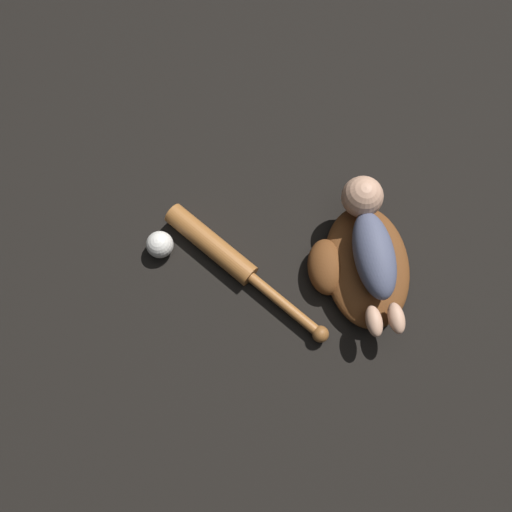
# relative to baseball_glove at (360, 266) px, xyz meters

# --- Properties ---
(ground_plane) EXTENTS (6.00, 6.00, 0.00)m
(ground_plane) POSITION_rel_baseball_glove_xyz_m (0.02, -0.00, -0.04)
(ground_plane) COLOR black
(baseball_glove) EXTENTS (0.37, 0.31, 0.08)m
(baseball_glove) POSITION_rel_baseball_glove_xyz_m (0.00, 0.00, 0.00)
(baseball_glove) COLOR brown
(baseball_glove) RESTS_ON ground
(baby_figure) EXTENTS (0.36, 0.23, 0.10)m
(baby_figure) POSITION_rel_baseball_glove_xyz_m (0.04, 0.00, 0.08)
(baby_figure) COLOR #4C516B
(baby_figure) RESTS_ON baseball_glove
(baseball_bat) EXTENTS (0.23, 0.47, 0.06)m
(baseball_bat) POSITION_rel_baseball_glove_xyz_m (-0.08, 0.32, -0.01)
(baseball_bat) COLOR #9E602D
(baseball_bat) RESTS_ON ground
(baseball) EXTENTS (0.07, 0.07, 0.07)m
(baseball) POSITION_rel_baseball_glove_xyz_m (-0.10, 0.49, -0.01)
(baseball) COLOR white
(baseball) RESTS_ON ground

